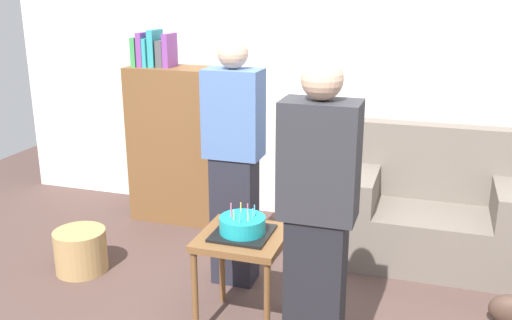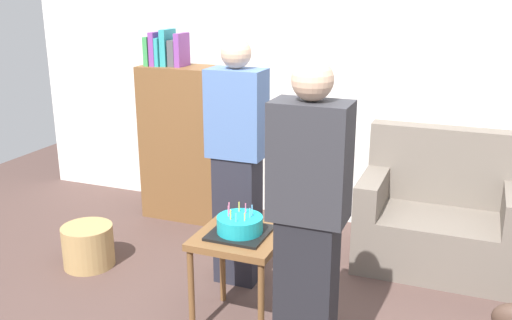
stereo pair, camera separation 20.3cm
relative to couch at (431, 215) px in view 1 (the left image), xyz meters
The scene contains 8 objects.
wall_back 1.39m from the couch, 144.92° to the left, with size 6.00×0.10×2.70m, color silver.
couch is the anchor object (origin of this frame).
bookshelf 2.09m from the couch, behind, with size 0.80×0.36×1.59m.
side_table 1.61m from the couch, 129.24° to the right, with size 0.48×0.48×0.58m.
birthday_cake 1.63m from the couch, 129.24° to the right, with size 0.32×0.32×0.17m.
person_blowing_candles 1.53m from the couch, 149.06° to the right, with size 0.36×0.22×1.63m.
person_holding_cake 1.72m from the couch, 108.57° to the right, with size 0.36×0.22×1.63m.
wicker_basket 2.51m from the couch, 157.69° to the right, with size 0.36×0.36×0.30m, color #A88451.
Camera 1 is at (0.74, -2.53, 1.93)m, focal length 40.01 mm.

